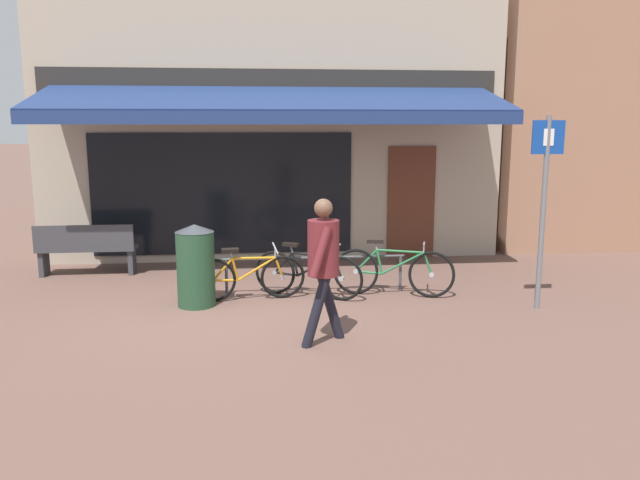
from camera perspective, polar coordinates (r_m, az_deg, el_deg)
ground_plane at (r=9.12m, az=-9.09°, el=-5.50°), size 160.00×160.00×0.00m
shop_front at (r=12.92m, az=-4.46°, el=10.40°), size 8.54×4.89×4.96m
bike_rack_rail at (r=9.26m, az=-0.50°, el=-2.18°), size 2.71×0.04×0.57m
bicycle_orange at (r=8.98m, az=-6.60°, el=-3.36°), size 1.64×0.52×0.80m
bicycle_black at (r=9.11m, az=-1.18°, el=-3.07°), size 1.53×0.84×0.79m
bicycle_green at (r=9.27m, az=6.69°, el=-2.84°), size 1.76×0.64×0.84m
pedestrian_adult at (r=7.07m, az=0.30°, el=-1.40°), size 0.55×0.66×1.69m
litter_bin at (r=8.80m, az=-11.30°, el=-2.27°), size 0.53×0.53×1.15m
parking_sign at (r=8.84m, az=19.82°, el=4.02°), size 0.44×0.07×2.61m
park_bench at (r=11.12m, az=-20.58°, el=-0.70°), size 1.60×0.45×0.87m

